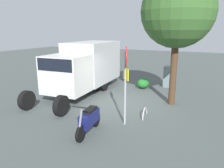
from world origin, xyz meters
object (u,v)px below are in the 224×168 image
object	(u,v)px
stop_sign	(126,74)
bike_rack_hoop	(145,117)
box_truck_near	(85,65)
motorcycle	(89,119)
street_tree	(178,12)
utility_cabinet	(167,76)

from	to	relation	value
stop_sign	bike_rack_hoop	distance (m)	2.32
box_truck_near	motorcycle	size ratio (longest dim) A/B	3.97
street_tree	box_truck_near	bearing A→B (deg)	-91.92
motorcycle	bike_rack_hoop	world-z (taller)	motorcycle
motorcycle	utility_cabinet	xyz separation A→B (m)	(-7.83, 1.15, 0.14)
box_truck_near	utility_cabinet	world-z (taller)	box_truck_near
utility_cabinet	bike_rack_hoop	world-z (taller)	utility_cabinet
bike_rack_hoop	motorcycle	bearing A→B (deg)	-30.79
utility_cabinet	bike_rack_hoop	bearing A→B (deg)	2.06
motorcycle	utility_cabinet	distance (m)	7.92
box_truck_near	motorcycle	bearing A→B (deg)	30.74
utility_cabinet	box_truck_near	bearing A→B (deg)	-52.38
utility_cabinet	bike_rack_hoop	xyz separation A→B (m)	(5.56, 0.20, -0.66)
motorcycle	bike_rack_hoop	distance (m)	2.69
box_truck_near	utility_cabinet	bearing A→B (deg)	124.97
stop_sign	street_tree	size ratio (longest dim) A/B	0.50
motorcycle	street_tree	bearing A→B (deg)	149.55
stop_sign	street_tree	xyz separation A→B (m)	(-3.22, 1.19, 2.37)
box_truck_near	bike_rack_hoop	bearing A→B (deg)	59.34
stop_sign	street_tree	bearing A→B (deg)	159.75
utility_cabinet	motorcycle	bearing A→B (deg)	-8.37
street_tree	stop_sign	bearing A→B (deg)	-20.25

